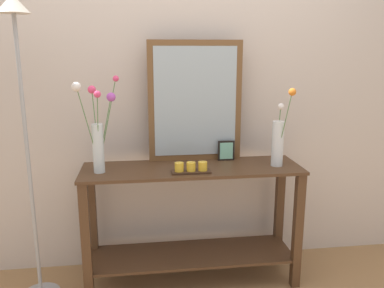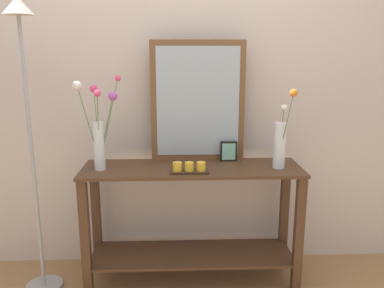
{
  "view_description": "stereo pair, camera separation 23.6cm",
  "coord_description": "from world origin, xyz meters",
  "px_view_note": "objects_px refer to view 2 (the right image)",
  "views": [
    {
      "loc": [
        -0.33,
        -2.45,
        1.55
      ],
      "look_at": [
        0.0,
        0.0,
        0.97
      ],
      "focal_mm": 36.95,
      "sensor_mm": 36.0,
      "label": 1
    },
    {
      "loc": [
        -0.1,
        -2.47,
        1.55
      ],
      "look_at": [
        0.0,
        0.0,
        0.97
      ],
      "focal_mm": 36.95,
      "sensor_mm": 36.0,
      "label": 2
    }
  ],
  "objects_px": {
    "console_table": "(192,213)",
    "candle_tray": "(189,168)",
    "vase_right": "(280,141)",
    "floor_lamp": "(27,102)",
    "mirror_leaning": "(198,102)",
    "picture_frame_small": "(229,151)",
    "tall_vase_left": "(99,130)"
  },
  "relations": [
    {
      "from": "console_table",
      "to": "tall_vase_left",
      "type": "distance_m",
      "value": 0.82
    },
    {
      "from": "console_table",
      "to": "floor_lamp",
      "type": "bearing_deg",
      "value": -176.35
    },
    {
      "from": "mirror_leaning",
      "to": "picture_frame_small",
      "type": "xyz_separation_m",
      "value": [
        0.21,
        -0.05,
        -0.34
      ]
    },
    {
      "from": "mirror_leaning",
      "to": "picture_frame_small",
      "type": "bearing_deg",
      "value": -12.86
    },
    {
      "from": "vase_right",
      "to": "floor_lamp",
      "type": "xyz_separation_m",
      "value": [
        -1.56,
        -0.03,
        0.26
      ]
    },
    {
      "from": "picture_frame_small",
      "to": "candle_tray",
      "type": "bearing_deg",
      "value": -138.09
    },
    {
      "from": "mirror_leaning",
      "to": "tall_vase_left",
      "type": "bearing_deg",
      "value": -161.96
    },
    {
      "from": "mirror_leaning",
      "to": "tall_vase_left",
      "type": "xyz_separation_m",
      "value": [
        -0.63,
        -0.21,
        -0.15
      ]
    },
    {
      "from": "console_table",
      "to": "vase_right",
      "type": "height_order",
      "value": "vase_right"
    },
    {
      "from": "floor_lamp",
      "to": "console_table",
      "type": "bearing_deg",
      "value": 3.65
    },
    {
      "from": "vase_right",
      "to": "floor_lamp",
      "type": "bearing_deg",
      "value": -179.04
    },
    {
      "from": "candle_tray",
      "to": "picture_frame_small",
      "type": "height_order",
      "value": "picture_frame_small"
    },
    {
      "from": "candle_tray",
      "to": "picture_frame_small",
      "type": "distance_m",
      "value": 0.38
    },
    {
      "from": "mirror_leaning",
      "to": "floor_lamp",
      "type": "bearing_deg",
      "value": -166.78
    },
    {
      "from": "mirror_leaning",
      "to": "candle_tray",
      "type": "relative_size",
      "value": 3.33
    },
    {
      "from": "tall_vase_left",
      "to": "picture_frame_small",
      "type": "height_order",
      "value": "tall_vase_left"
    },
    {
      "from": "console_table",
      "to": "mirror_leaning",
      "type": "bearing_deg",
      "value": 75.68
    },
    {
      "from": "picture_frame_small",
      "to": "mirror_leaning",
      "type": "bearing_deg",
      "value": 167.14
    },
    {
      "from": "console_table",
      "to": "picture_frame_small",
      "type": "height_order",
      "value": "picture_frame_small"
    },
    {
      "from": "tall_vase_left",
      "to": "floor_lamp",
      "type": "distance_m",
      "value": 0.45
    },
    {
      "from": "console_table",
      "to": "candle_tray",
      "type": "xyz_separation_m",
      "value": [
        -0.02,
        -0.12,
        0.35
      ]
    },
    {
      "from": "vase_right",
      "to": "floor_lamp",
      "type": "relative_size",
      "value": 0.28
    },
    {
      "from": "console_table",
      "to": "mirror_leaning",
      "type": "xyz_separation_m",
      "value": [
        0.05,
        0.18,
        0.73
      ]
    },
    {
      "from": "picture_frame_small",
      "to": "floor_lamp",
      "type": "bearing_deg",
      "value": -171.05
    },
    {
      "from": "tall_vase_left",
      "to": "candle_tray",
      "type": "xyz_separation_m",
      "value": [
        0.56,
        -0.09,
        -0.23
      ]
    },
    {
      "from": "console_table",
      "to": "picture_frame_small",
      "type": "bearing_deg",
      "value": 27.56
    },
    {
      "from": "candle_tray",
      "to": "tall_vase_left",
      "type": "bearing_deg",
      "value": 170.77
    },
    {
      "from": "mirror_leaning",
      "to": "vase_right",
      "type": "relative_size",
      "value": 1.57
    },
    {
      "from": "tall_vase_left",
      "to": "picture_frame_small",
      "type": "bearing_deg",
      "value": 10.63
    },
    {
      "from": "vase_right",
      "to": "mirror_leaning",
      "type": "bearing_deg",
      "value": 157.06
    },
    {
      "from": "console_table",
      "to": "mirror_leaning",
      "type": "relative_size",
      "value": 1.76
    },
    {
      "from": "vase_right",
      "to": "picture_frame_small",
      "type": "distance_m",
      "value": 0.37
    }
  ]
}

